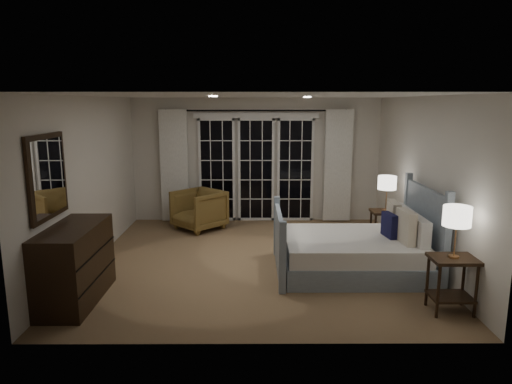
{
  "coord_description": "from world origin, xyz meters",
  "views": [
    {
      "loc": [
        -0.04,
        -6.74,
        2.4
      ],
      "look_at": [
        -0.01,
        0.15,
        1.05
      ],
      "focal_mm": 32.0,
      "sensor_mm": 36.0,
      "label": 1
    }
  ],
  "objects_px": {
    "armchair": "(199,210)",
    "dresser": "(75,264)",
    "nightstand_left": "(452,276)",
    "bed": "(356,250)",
    "lamp_left": "(457,217)",
    "lamp_right": "(387,183)",
    "nightstand_right": "(385,223)"
  },
  "relations": [
    {
      "from": "nightstand_left",
      "to": "lamp_right",
      "type": "relative_size",
      "value": 1.13
    },
    {
      "from": "nightstand_right",
      "to": "lamp_left",
      "type": "height_order",
      "value": "lamp_left"
    },
    {
      "from": "lamp_left",
      "to": "dresser",
      "type": "bearing_deg",
      "value": 175.89
    },
    {
      "from": "bed",
      "to": "armchair",
      "type": "relative_size",
      "value": 2.53
    },
    {
      "from": "bed",
      "to": "lamp_left",
      "type": "distance_m",
      "value": 1.74
    },
    {
      "from": "nightstand_left",
      "to": "lamp_right",
      "type": "height_order",
      "value": "lamp_right"
    },
    {
      "from": "lamp_left",
      "to": "nightstand_right",
      "type": "bearing_deg",
      "value": 91.66
    },
    {
      "from": "nightstand_left",
      "to": "lamp_right",
      "type": "xyz_separation_m",
      "value": [
        -0.07,
        2.48,
        0.65
      ]
    },
    {
      "from": "nightstand_left",
      "to": "bed",
      "type": "bearing_deg",
      "value": 122.56
    },
    {
      "from": "nightstand_left",
      "to": "armchair",
      "type": "distance_m",
      "value": 4.89
    },
    {
      "from": "lamp_right",
      "to": "lamp_left",
      "type": "bearing_deg",
      "value": -88.34
    },
    {
      "from": "nightstand_right",
      "to": "dresser",
      "type": "xyz_separation_m",
      "value": [
        -4.4,
        -2.16,
        0.07
      ]
    },
    {
      "from": "nightstand_right",
      "to": "lamp_left",
      "type": "bearing_deg",
      "value": -88.34
    },
    {
      "from": "armchair",
      "to": "dresser",
      "type": "height_order",
      "value": "dresser"
    },
    {
      "from": "lamp_left",
      "to": "lamp_right",
      "type": "xyz_separation_m",
      "value": [
        -0.07,
        2.48,
        -0.05
      ]
    },
    {
      "from": "lamp_left",
      "to": "armchair",
      "type": "distance_m",
      "value": 4.95
    },
    {
      "from": "bed",
      "to": "nightstand_right",
      "type": "height_order",
      "value": "bed"
    },
    {
      "from": "bed",
      "to": "dresser",
      "type": "relative_size",
      "value": 1.6
    },
    {
      "from": "lamp_left",
      "to": "lamp_right",
      "type": "height_order",
      "value": "lamp_left"
    },
    {
      "from": "nightstand_right",
      "to": "lamp_left",
      "type": "xyz_separation_m",
      "value": [
        0.07,
        -2.48,
        0.74
      ]
    },
    {
      "from": "dresser",
      "to": "nightstand_left",
      "type": "bearing_deg",
      "value": -4.11
    },
    {
      "from": "armchair",
      "to": "bed",
      "type": "bearing_deg",
      "value": 2.19
    },
    {
      "from": "bed",
      "to": "dresser",
      "type": "distance_m",
      "value": 3.78
    },
    {
      "from": "lamp_right",
      "to": "nightstand_left",
      "type": "bearing_deg",
      "value": -88.34
    },
    {
      "from": "bed",
      "to": "armchair",
      "type": "distance_m",
      "value": 3.39
    },
    {
      "from": "lamp_left",
      "to": "armchair",
      "type": "height_order",
      "value": "lamp_left"
    },
    {
      "from": "bed",
      "to": "nightstand_right",
      "type": "relative_size",
      "value": 3.43
    },
    {
      "from": "nightstand_left",
      "to": "armchair",
      "type": "xyz_separation_m",
      "value": [
        -3.35,
        3.56,
        -0.06
      ]
    },
    {
      "from": "bed",
      "to": "nightstand_right",
      "type": "bearing_deg",
      "value": 57.72
    },
    {
      "from": "nightstand_right",
      "to": "lamp_right",
      "type": "xyz_separation_m",
      "value": [
        0.0,
        -0.0,
        0.68
      ]
    },
    {
      "from": "bed",
      "to": "lamp_left",
      "type": "relative_size",
      "value": 3.54
    },
    {
      "from": "nightstand_right",
      "to": "lamp_right",
      "type": "bearing_deg",
      "value": -90.0
    }
  ]
}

